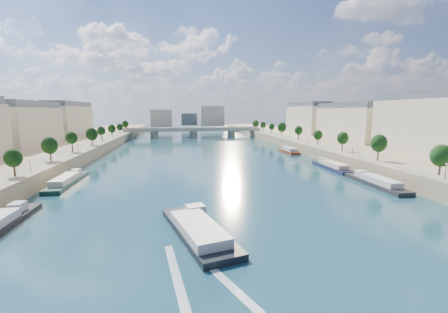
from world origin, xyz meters
name	(u,v)px	position (x,y,z in m)	size (l,w,h in m)	color
ground	(209,166)	(0.00, 100.00, 0.00)	(700.00, 700.00, 0.00)	#0C3035
quay_left	(13,164)	(-72.00, 100.00, 2.50)	(44.00, 520.00, 5.00)	#9E8460
quay_right	(374,156)	(72.00, 100.00, 2.50)	(44.00, 520.00, 5.00)	#9E8460
pave_left	(57,157)	(-57.00, 100.00, 5.05)	(14.00, 520.00, 0.10)	gray
pave_right	(342,151)	(57.00, 100.00, 5.05)	(14.00, 520.00, 0.10)	gray
trees_left	(63,141)	(-55.00, 102.00, 10.48)	(4.80, 268.80, 8.26)	#382B1E
trees_right	(327,136)	(55.00, 110.00, 10.48)	(4.80, 268.80, 8.26)	#382B1E
lamps_left	(58,153)	(-52.50, 90.00, 7.78)	(0.36, 200.36, 4.28)	black
lamps_right	(327,143)	(52.50, 105.00, 7.78)	(0.36, 200.36, 4.28)	black
buildings_right	(385,122)	(85.00, 112.00, 16.45)	(16.00, 226.00, 23.20)	beige
skyline	(192,117)	(3.19, 319.52, 14.66)	(79.00, 42.00, 22.00)	beige
bridge	(193,131)	(0.00, 232.75, 5.08)	(112.00, 12.00, 8.15)	#C1B79E
tour_barge	(198,230)	(-8.82, 32.99, 0.89)	(13.56, 25.95, 3.58)	black
wake	(207,289)	(-8.82, 16.32, 0.02)	(14.48, 25.89, 0.04)	silver
moored_barges_right	(391,188)	(45.50, 54.20, 0.84)	(5.00, 167.77, 3.60)	black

